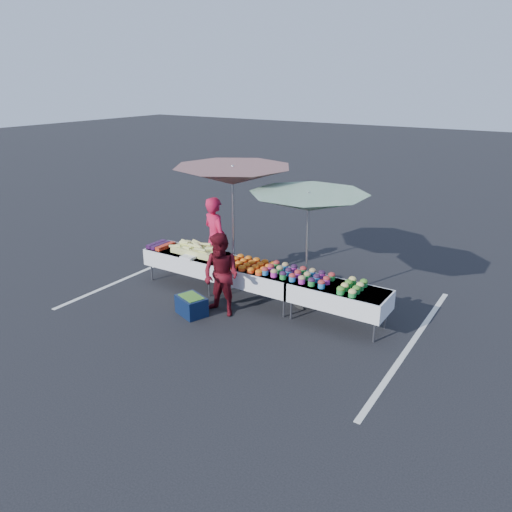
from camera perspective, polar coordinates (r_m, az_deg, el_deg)
The scene contains 17 objects.
ground at distance 10.30m, azimuth 0.00°, elevation -5.24°, with size 80.00×80.00×0.00m, color black.
stripe_left at distance 12.19m, azimuth -12.77°, elevation -1.67°, with size 0.10×5.00×0.00m, color silver.
stripe_right at distance 9.17m, azimuth 17.33°, elevation -9.56°, with size 0.10×5.00×0.00m, color silver.
table_left at distance 11.08m, azimuth -7.86°, elevation -0.33°, with size 1.86×0.81×0.75m.
table_center at distance 10.07m, azimuth 0.00°, elevation -2.23°, with size 1.86×0.81×0.75m.
table_right at distance 9.30m, azimuth 9.40°, elevation -4.44°, with size 1.86×0.81×0.75m.
berry_punnets at distance 11.43m, azimuth -10.82°, elevation 1.22°, with size 0.40×0.54×0.08m.
corn_pile at distance 10.87m, azimuth -6.73°, elevation 0.76°, with size 1.16×0.57×0.26m.
plastic_bags at distance 10.62m, azimuth -7.71°, elevation -0.13°, with size 0.30×0.25×0.05m, color white.
carrot_bowls at distance 10.06m, azimuth -0.75°, elevation -0.93°, with size 0.95×0.69×0.11m.
potato_cups at distance 9.54m, azimuth 4.81°, elevation -2.00°, with size 1.34×0.58×0.16m.
bean_baskets at distance 9.11m, azimuth 10.96°, elevation -3.43°, with size 0.36×0.68×0.15m.
vendor at distance 11.15m, azimuth -4.67°, elevation 1.94°, with size 0.70×0.46×1.91m, color #C2163E.
customer at distance 9.51m, azimuth -4.02°, elevation -2.19°, with size 0.79×0.61×1.62m, color #570D16.
umbrella_left at distance 10.72m, azimuth -2.68°, elevation 9.07°, with size 2.87×2.87×2.61m.
umbrella_right at distance 9.50m, azimuth 6.04°, elevation 6.05°, with size 2.99×2.99×2.34m.
storage_bin at distance 9.78m, azimuth -7.38°, elevation -5.58°, with size 0.69×0.60×0.38m.
Camera 1 is at (5.04, -7.86, 4.35)m, focal length 35.00 mm.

